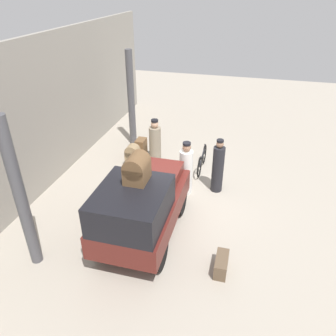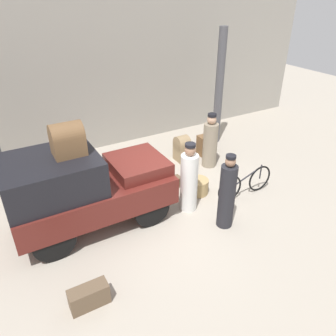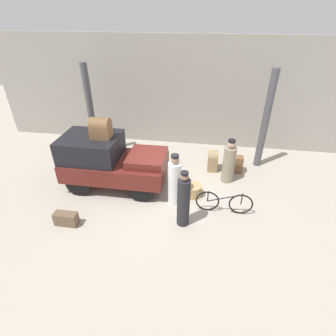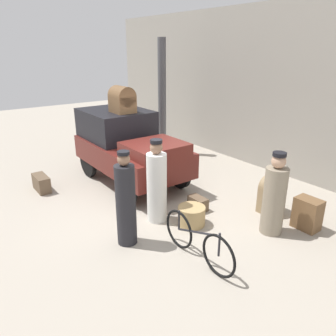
{
  "view_description": "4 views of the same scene",
  "coord_description": "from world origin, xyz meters",
  "px_view_note": "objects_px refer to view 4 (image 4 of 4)",
  "views": [
    {
      "loc": [
        -7.89,
        -1.96,
        5.81
      ],
      "look_at": [
        0.2,
        0.2,
        0.95
      ],
      "focal_mm": 35.0,
      "sensor_mm": 36.0,
      "label": 1
    },
    {
      "loc": [
        -3.13,
        -5.6,
        4.74
      ],
      "look_at": [
        0.2,
        0.2,
        0.95
      ],
      "focal_mm": 35.0,
      "sensor_mm": 36.0,
      "label": 2
    },
    {
      "loc": [
        1.28,
        -6.82,
        5.36
      ],
      "look_at": [
        0.2,
        0.2,
        0.95
      ],
      "focal_mm": 28.0,
      "sensor_mm": 36.0,
      "label": 3
    },
    {
      "loc": [
        5.45,
        -3.69,
        3.36
      ],
      "look_at": [
        0.2,
        0.2,
        0.95
      ],
      "focal_mm": 35.0,
      "sensor_mm": 36.0,
      "label": 4
    }
  ],
  "objects_px": {
    "bicycle": "(197,241)",
    "suitcase_black_upright": "(271,194)",
    "truck": "(127,144)",
    "suitcase_tan_flat": "(41,183)",
    "porter_standing_middle": "(157,185)",
    "conductor_in_dark_uniform": "(274,198)",
    "porter_carrying_trunk": "(126,202)",
    "trunk_large_brown": "(307,214)",
    "trunk_on_truck_roof": "(122,100)",
    "wicker_basket": "(191,216)",
    "suitcase_small_leather": "(198,203)"
  },
  "relations": [
    {
      "from": "porter_carrying_trunk",
      "to": "suitcase_black_upright",
      "type": "xyz_separation_m",
      "value": [
        0.8,
        3.08,
        -0.4
      ]
    },
    {
      "from": "suitcase_tan_flat",
      "to": "trunk_on_truck_roof",
      "type": "height_order",
      "value": "trunk_on_truck_roof"
    },
    {
      "from": "suitcase_black_upright",
      "to": "wicker_basket",
      "type": "bearing_deg",
      "value": -109.21
    },
    {
      "from": "bicycle",
      "to": "suitcase_small_leather",
      "type": "bearing_deg",
      "value": 138.11
    },
    {
      "from": "truck",
      "to": "trunk_on_truck_roof",
      "type": "bearing_deg",
      "value": 180.0
    },
    {
      "from": "truck",
      "to": "bicycle",
      "type": "height_order",
      "value": "truck"
    },
    {
      "from": "truck",
      "to": "suitcase_tan_flat",
      "type": "distance_m",
      "value": 2.34
    },
    {
      "from": "truck",
      "to": "wicker_basket",
      "type": "height_order",
      "value": "truck"
    },
    {
      "from": "truck",
      "to": "suitcase_tan_flat",
      "type": "bearing_deg",
      "value": -106.86
    },
    {
      "from": "trunk_on_truck_roof",
      "to": "conductor_in_dark_uniform",
      "type": "bearing_deg",
      "value": 11.71
    },
    {
      "from": "porter_carrying_trunk",
      "to": "suitcase_tan_flat",
      "type": "height_order",
      "value": "porter_carrying_trunk"
    },
    {
      "from": "truck",
      "to": "trunk_large_brown",
      "type": "height_order",
      "value": "truck"
    },
    {
      "from": "suitcase_small_leather",
      "to": "trunk_on_truck_roof",
      "type": "distance_m",
      "value": 3.27
    },
    {
      "from": "bicycle",
      "to": "wicker_basket",
      "type": "relative_size",
      "value": 3.07
    },
    {
      "from": "trunk_large_brown",
      "to": "porter_carrying_trunk",
      "type": "bearing_deg",
      "value": -118.49
    },
    {
      "from": "trunk_large_brown",
      "to": "trunk_on_truck_roof",
      "type": "xyz_separation_m",
      "value": [
        -4.46,
        -1.52,
        1.8
      ]
    },
    {
      "from": "bicycle",
      "to": "trunk_on_truck_roof",
      "type": "distance_m",
      "value": 4.42
    },
    {
      "from": "bicycle",
      "to": "trunk_on_truck_roof",
      "type": "xyz_separation_m",
      "value": [
        -3.96,
        0.89,
        1.75
      ]
    },
    {
      "from": "truck",
      "to": "suitcase_tan_flat",
      "type": "height_order",
      "value": "truck"
    },
    {
      "from": "porter_standing_middle",
      "to": "bicycle",
      "type": "bearing_deg",
      "value": -9.29
    },
    {
      "from": "suitcase_small_leather",
      "to": "porter_standing_middle",
      "type": "bearing_deg",
      "value": -98.62
    },
    {
      "from": "suitcase_black_upright",
      "to": "trunk_on_truck_roof",
      "type": "bearing_deg",
      "value": -157.01
    },
    {
      "from": "porter_standing_middle",
      "to": "suitcase_small_leather",
      "type": "xyz_separation_m",
      "value": [
        0.15,
        0.99,
        -0.64
      ]
    },
    {
      "from": "truck",
      "to": "suitcase_black_upright",
      "type": "xyz_separation_m",
      "value": [
        3.45,
        1.53,
        -0.57
      ]
    },
    {
      "from": "wicker_basket",
      "to": "trunk_large_brown",
      "type": "height_order",
      "value": "trunk_large_brown"
    },
    {
      "from": "porter_standing_middle",
      "to": "suitcase_black_upright",
      "type": "xyz_separation_m",
      "value": [
        1.17,
        2.17,
        -0.37
      ]
    },
    {
      "from": "truck",
      "to": "wicker_basket",
      "type": "distance_m",
      "value": 2.97
    },
    {
      "from": "suitcase_small_leather",
      "to": "trunk_on_truck_roof",
      "type": "xyz_separation_m",
      "value": [
        -2.58,
        -0.35,
        1.98
      ]
    },
    {
      "from": "conductor_in_dark_uniform",
      "to": "truck",
      "type": "bearing_deg",
      "value": -167.86
    },
    {
      "from": "truck",
      "to": "trunk_on_truck_roof",
      "type": "xyz_separation_m",
      "value": [
        -0.15,
        0.0,
        1.13
      ]
    },
    {
      "from": "conductor_in_dark_uniform",
      "to": "trunk_on_truck_roof",
      "type": "distance_m",
      "value": 4.44
    },
    {
      "from": "truck",
      "to": "trunk_large_brown",
      "type": "relative_size",
      "value": 5.36
    },
    {
      "from": "bicycle",
      "to": "suitcase_black_upright",
      "type": "distance_m",
      "value": 2.44
    },
    {
      "from": "porter_carrying_trunk",
      "to": "trunk_large_brown",
      "type": "distance_m",
      "value": 3.53
    },
    {
      "from": "wicker_basket",
      "to": "porter_standing_middle",
      "type": "bearing_deg",
      "value": -142.29
    },
    {
      "from": "suitcase_black_upright",
      "to": "suitcase_small_leather",
      "type": "height_order",
      "value": "suitcase_black_upright"
    },
    {
      "from": "bicycle",
      "to": "wicker_basket",
      "type": "distance_m",
      "value": 1.19
    },
    {
      "from": "wicker_basket",
      "to": "porter_carrying_trunk",
      "type": "relative_size",
      "value": 0.31
    },
    {
      "from": "porter_standing_middle",
      "to": "suitcase_black_upright",
      "type": "distance_m",
      "value": 2.49
    },
    {
      "from": "trunk_on_truck_roof",
      "to": "suitcase_tan_flat",
      "type": "bearing_deg",
      "value": -103.03
    },
    {
      "from": "porter_carrying_trunk",
      "to": "suitcase_tan_flat",
      "type": "bearing_deg",
      "value": -170.43
    },
    {
      "from": "conductor_in_dark_uniform",
      "to": "suitcase_tan_flat",
      "type": "xyz_separation_m",
      "value": [
        -4.62,
        -2.96,
        -0.53
      ]
    },
    {
      "from": "wicker_basket",
      "to": "suitcase_tan_flat",
      "type": "xyz_separation_m",
      "value": [
        -3.49,
        -1.91,
        0.0
      ]
    },
    {
      "from": "porter_carrying_trunk",
      "to": "trunk_on_truck_roof",
      "type": "height_order",
      "value": "trunk_on_truck_roof"
    },
    {
      "from": "wicker_basket",
      "to": "trunk_large_brown",
      "type": "xyz_separation_m",
      "value": [
        1.46,
        1.71,
        0.12
      ]
    },
    {
      "from": "porter_standing_middle",
      "to": "suitcase_tan_flat",
      "type": "distance_m",
      "value": 3.32
    },
    {
      "from": "suitcase_black_upright",
      "to": "conductor_in_dark_uniform",
      "type": "bearing_deg",
      "value": -51.88
    },
    {
      "from": "suitcase_small_leather",
      "to": "suitcase_tan_flat",
      "type": "distance_m",
      "value": 3.93
    },
    {
      "from": "suitcase_tan_flat",
      "to": "wicker_basket",
      "type": "bearing_deg",
      "value": 28.73
    },
    {
      "from": "suitcase_black_upright",
      "to": "suitcase_small_leather",
      "type": "xyz_separation_m",
      "value": [
        -1.02,
        -1.18,
        -0.27
      ]
    }
  ]
}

